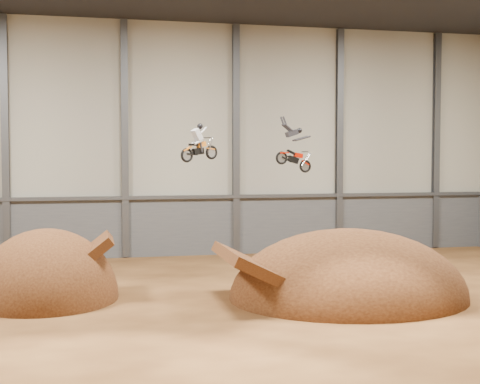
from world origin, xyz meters
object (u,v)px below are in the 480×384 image
fmx_rider_b (292,145)px  fmx_rider_a (200,141)px  landing_ramp (348,298)px  takeoff_ramp (47,299)px

fmx_rider_b → fmx_rider_a: bearing=168.5°
fmx_rider_a → landing_ramp: bearing=-62.8°
takeoff_ramp → fmx_rider_a: fmx_rider_a is taller
takeoff_ramp → landing_ramp: (12.44, -2.44, 0.00)m
takeoff_ramp → fmx_rider_b: size_ratio=2.70×
landing_ramp → fmx_rider_a: 9.68m
takeoff_ramp → landing_ramp: size_ratio=0.68×
fmx_rider_a → fmx_rider_b: 4.37m
fmx_rider_a → fmx_rider_b: (4.37, -0.11, -0.19)m
landing_ramp → fmx_rider_a: bearing=144.5°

